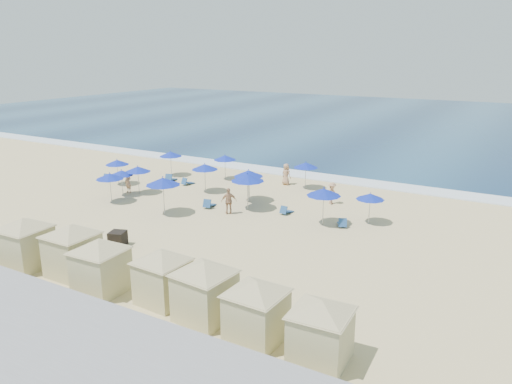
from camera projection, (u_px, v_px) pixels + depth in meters
ground at (193, 223)px, 32.68m from camera, size 160.00×160.00×0.00m
ocean at (404, 122)px, 78.50m from camera, size 160.00×80.00×0.06m
surf_line at (295, 174)px, 45.59m from camera, size 160.00×2.50×0.08m
seawall at (1, 300)px, 21.26m from camera, size 160.00×6.10×1.22m
trash_bin at (118, 239)px, 28.73m from camera, size 1.10×1.10×0.87m
cabana_0 at (25, 236)px, 25.62m from camera, size 4.69×4.69×2.94m
cabana_1 at (72, 243)px, 24.73m from camera, size 4.66×4.66×2.92m
cabana_2 at (100, 259)px, 22.98m from camera, size 4.49×4.49×2.82m
cabana_3 at (162, 270)px, 22.04m from camera, size 4.29×4.29×2.70m
cabana_4 at (205, 283)px, 20.59m from camera, size 4.54×4.54×2.86m
cabana_5 at (256, 303)px, 19.11m from camera, size 4.36×4.36×2.74m
cabana_6 at (321, 323)px, 17.74m from camera, size 4.30×4.30×2.70m
umbrella_0 at (117, 162)px, 41.50m from camera, size 1.95×1.95×2.22m
umbrella_1 at (121, 173)px, 38.39m from camera, size 1.83×1.83×2.09m
umbrella_2 at (171, 154)px, 44.47m from camera, size 2.01×2.01×2.29m
umbrella_3 at (110, 176)px, 36.56m from camera, size 2.03×2.03×2.31m
umbrella_4 at (225, 158)px, 43.20m from camera, size 1.96×1.96×2.23m
umbrella_5 at (205, 167)px, 39.24m from camera, size 2.09×2.09×2.38m
umbrella_6 at (248, 178)px, 34.86m from camera, size 2.36×2.36×2.68m
umbrella_7 at (249, 177)px, 37.24m from camera, size 1.79×1.79×2.03m
umbrella_8 at (249, 173)px, 36.75m from camera, size 2.19×2.19×2.49m
umbrella_9 at (306, 165)px, 40.30m from camera, size 1.99×1.99×2.26m
umbrella_10 at (370, 196)px, 32.12m from camera, size 1.85×1.85×2.10m
umbrella_11 at (324, 192)px, 31.78m from camera, size 2.22×2.22×2.53m
umbrella_12 at (138, 169)px, 38.88m from camera, size 2.00×2.00×2.28m
umbrella_13 at (163, 181)px, 33.81m from camera, size 2.36×2.36×2.69m
beach_chair_0 at (109, 178)px, 43.10m from camera, size 0.63×1.30×0.70m
beach_chair_1 at (170, 179)px, 42.92m from camera, size 0.92×1.46×0.74m
beach_chair_2 at (187, 182)px, 41.89m from camera, size 0.71×1.25×0.65m
beach_chair_3 at (209, 204)px, 35.82m from camera, size 0.82×1.36×0.70m
beach_chair_4 at (286, 211)px, 34.43m from camera, size 0.64×1.21×0.64m
beach_chair_5 at (342, 223)px, 31.95m from camera, size 0.98×1.29×0.65m
beachgoer_0 at (128, 182)px, 39.39m from camera, size 0.72×0.53×1.79m
beachgoer_1 at (229, 201)px, 34.24m from camera, size 1.12×1.03×1.84m
beachgoer_2 at (332, 193)px, 36.52m from camera, size 0.87×1.18×1.62m
beachgoer_3 at (286, 174)px, 41.74m from camera, size 1.00×0.79×1.80m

